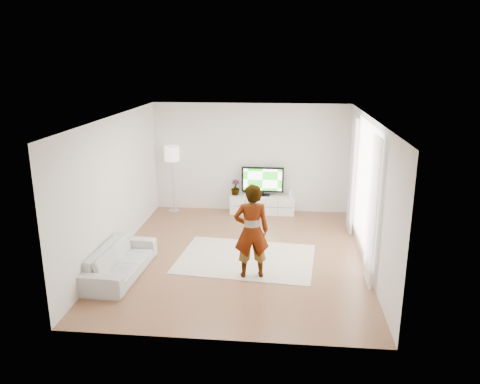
# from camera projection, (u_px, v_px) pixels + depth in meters

# --- Properties ---
(floor) EXTENTS (6.00, 6.00, 0.00)m
(floor) POSITION_uv_depth(u_px,v_px,m) (239.00, 255.00, 9.56)
(floor) COLOR #926242
(floor) RESTS_ON ground
(ceiling) EXTENTS (6.00, 6.00, 0.00)m
(ceiling) POSITION_uv_depth(u_px,v_px,m) (239.00, 118.00, 8.79)
(ceiling) COLOR white
(ceiling) RESTS_ON wall_back
(wall_left) EXTENTS (0.02, 6.00, 2.80)m
(wall_left) POSITION_uv_depth(u_px,v_px,m) (116.00, 186.00, 9.41)
(wall_left) COLOR silver
(wall_left) RESTS_ON floor
(wall_right) EXTENTS (0.02, 6.00, 2.80)m
(wall_right) POSITION_uv_depth(u_px,v_px,m) (369.00, 193.00, 8.94)
(wall_right) COLOR silver
(wall_right) RESTS_ON floor
(wall_back) EXTENTS (5.00, 0.02, 2.80)m
(wall_back) POSITION_uv_depth(u_px,v_px,m) (250.00, 158.00, 12.05)
(wall_back) COLOR silver
(wall_back) RESTS_ON floor
(wall_front) EXTENTS (5.00, 0.02, 2.80)m
(wall_front) POSITION_uv_depth(u_px,v_px,m) (217.00, 249.00, 6.31)
(wall_front) COLOR silver
(wall_front) RESTS_ON floor
(window) EXTENTS (0.01, 2.60, 2.50)m
(window) POSITION_uv_depth(u_px,v_px,m) (365.00, 186.00, 9.22)
(window) COLOR white
(window) RESTS_ON wall_right
(curtain_near) EXTENTS (0.04, 0.70, 2.60)m
(curtain_near) POSITION_uv_depth(u_px,v_px,m) (372.00, 212.00, 8.01)
(curtain_near) COLOR white
(curtain_near) RESTS_ON floor
(curtain_far) EXTENTS (0.04, 0.70, 2.60)m
(curtain_far) POSITION_uv_depth(u_px,v_px,m) (352.00, 175.00, 10.50)
(curtain_far) COLOR white
(curtain_far) RESTS_ON floor
(media_console) EXTENTS (1.65, 0.47, 0.46)m
(media_console) POSITION_uv_depth(u_px,v_px,m) (262.00, 204.00, 12.11)
(media_console) COLOR white
(media_console) RESTS_ON floor
(television) EXTENTS (1.08, 0.21, 0.75)m
(television) POSITION_uv_depth(u_px,v_px,m) (263.00, 180.00, 11.96)
(television) COLOR black
(television) RESTS_ON media_console
(game_console) EXTENTS (0.06, 0.16, 0.21)m
(game_console) POSITION_uv_depth(u_px,v_px,m) (291.00, 193.00, 11.95)
(game_console) COLOR white
(game_console) RESTS_ON media_console
(potted_plant) EXTENTS (0.29, 0.29, 0.40)m
(potted_plant) POSITION_uv_depth(u_px,v_px,m) (235.00, 187.00, 12.06)
(potted_plant) COLOR #3F7238
(potted_plant) RESTS_ON media_console
(rug) EXTENTS (2.84, 2.17, 0.01)m
(rug) POSITION_uv_depth(u_px,v_px,m) (246.00, 259.00, 9.38)
(rug) COLOR beige
(rug) RESTS_ON floor
(player) EXTENTS (0.71, 0.54, 1.75)m
(player) POSITION_uv_depth(u_px,v_px,m) (252.00, 231.00, 8.39)
(player) COLOR #334772
(player) RESTS_ON rug
(sofa) EXTENTS (0.85, 1.96, 0.56)m
(sofa) POSITION_uv_depth(u_px,v_px,m) (121.00, 261.00, 8.62)
(sofa) COLOR silver
(sofa) RESTS_ON floor
(floor_lamp) EXTENTS (0.38, 0.38, 1.72)m
(floor_lamp) POSITION_uv_depth(u_px,v_px,m) (172.00, 157.00, 11.93)
(floor_lamp) COLOR silver
(floor_lamp) RESTS_ON floor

